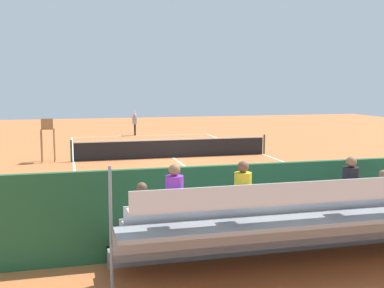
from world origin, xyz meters
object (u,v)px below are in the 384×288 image
at_px(bleacher_stand, 330,220).
at_px(tennis_racket, 120,135).
at_px(equipment_bag, 317,227).
at_px(tennis_ball_near, 159,138).
at_px(courtside_bench, 367,208).
at_px(tennis_net, 173,148).
at_px(tennis_player, 135,122).
at_px(tennis_ball_far, 116,140).
at_px(umpire_chair, 48,135).

height_order(bleacher_stand, tennis_racket, bleacher_stand).
xyz_separation_m(equipment_bag, tennis_ball_near, (-0.01, -21.94, -0.15)).
bearing_deg(courtside_bench, tennis_racket, -81.01).
bearing_deg(tennis_net, tennis_racket, -82.31).
bearing_deg(tennis_ball_near, tennis_player, -64.72).
distance_m(bleacher_stand, tennis_player, 26.70).
bearing_deg(bleacher_stand, tennis_player, -89.11).
height_order(tennis_net, tennis_ball_near, tennis_net).
bearing_deg(equipment_bag, bleacher_stand, 66.90).
height_order(bleacher_stand, equipment_bag, bleacher_stand).
distance_m(tennis_net, tennis_ball_near, 8.60).
distance_m(bleacher_stand, tennis_racket, 26.87).
height_order(tennis_net, bleacher_stand, bleacher_stand).
relative_size(courtside_bench, tennis_player, 0.93).
bearing_deg(tennis_net, equipment_bag, 93.64).
height_order(tennis_ball_near, tennis_ball_far, same).
bearing_deg(bleacher_stand, tennis_net, -90.05).
height_order(umpire_chair, courtside_bench, umpire_chair).
relative_size(equipment_bag, tennis_ball_far, 13.64).
height_order(bleacher_stand, tennis_ball_far, bleacher_stand).
bearing_deg(tennis_net, tennis_ball_far, -76.29).
xyz_separation_m(bleacher_stand, tennis_racket, (1.52, -26.81, -0.99)).
height_order(umpire_chair, tennis_player, umpire_chair).
xyz_separation_m(tennis_net, bleacher_stand, (0.01, 15.43, 0.50)).
distance_m(bleacher_stand, equipment_bag, 2.36).
distance_m(tennis_player, tennis_racket, 1.50).
height_order(courtside_bench, tennis_ball_near, courtside_bench).
xyz_separation_m(tennis_net, tennis_racket, (1.54, -11.38, -0.49)).
height_order(tennis_net, equipment_bag, tennis_net).
height_order(tennis_net, tennis_ball_far, tennis_net).
relative_size(tennis_player, tennis_ball_far, 29.18).
height_order(tennis_player, tennis_racket, tennis_player).
bearing_deg(tennis_player, bleacher_stand, 90.89).
height_order(umpire_chair, tennis_ball_far, umpire_chair).
bearing_deg(bleacher_stand, tennis_ball_near, -92.08).
relative_size(bleacher_stand, tennis_ball_far, 137.27).
bearing_deg(bleacher_stand, equipment_bag, -113.10).
distance_m(tennis_player, tennis_ball_near, 3.17).
relative_size(tennis_net, tennis_racket, 18.62).
bearing_deg(equipment_bag, tennis_net, -86.36).
height_order(equipment_bag, tennis_ball_near, equipment_bag).
bearing_deg(courtside_bench, bleacher_stand, 42.28).
bearing_deg(tennis_player, courtside_bench, 96.49).
xyz_separation_m(bleacher_stand, umpire_chair, (6.19, -15.67, 0.31)).
bearing_deg(tennis_ball_near, tennis_net, 84.26).
distance_m(tennis_net, courtside_bench, 13.48).
xyz_separation_m(tennis_net, equipment_bag, (-0.85, 13.40, -0.32)).
relative_size(umpire_chair, courtside_bench, 1.19).
height_order(equipment_bag, tennis_ball_far, equipment_bag).
relative_size(umpire_chair, tennis_ball_near, 32.42).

